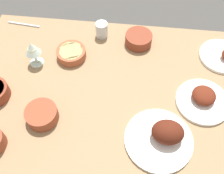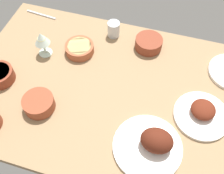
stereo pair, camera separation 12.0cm
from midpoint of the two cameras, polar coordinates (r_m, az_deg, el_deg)
The scene contains 9 objects.
dining_table at distance 123.37cm, azimuth 2.78°, elevation -1.25°, with size 140.00×90.00×4.00cm, color #937551.
plate_near_viewer at distance 107.68cm, azimuth 12.05°, elevation -12.39°, with size 28.32×28.32×10.83cm.
plate_far_side at distance 121.35cm, azimuth 21.94°, elevation -5.61°, with size 24.27×24.27×6.96cm.
bowl_pasta at distance 134.53cm, azimuth -4.63°, elevation 8.34°, with size 14.75×14.75×4.67cm.
bowl_onions at distance 138.11cm, azimuth 10.59°, elevation 9.35°, with size 14.05×14.05×5.80cm.
bowl_sauce at distance 116.87cm, azimuth -13.06°, elevation -3.72°, with size 13.87×13.87×5.91cm.
wine_glass at distance 131.17cm, azimuth -12.71°, elevation 10.01°, with size 7.60×7.60×14.00cm.
water_tumbler at distance 141.53cm, azimuth 2.83°, elevation 12.45°, with size 6.52×6.52×8.57cm, color silver.
fork_loose at distance 159.89cm, azimuth -13.19°, elevation 15.12°, with size 18.86×0.90×0.80cm, color silver.
Camera 2 is at (19.26, -64.43, 105.61)cm, focal length 41.51 mm.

